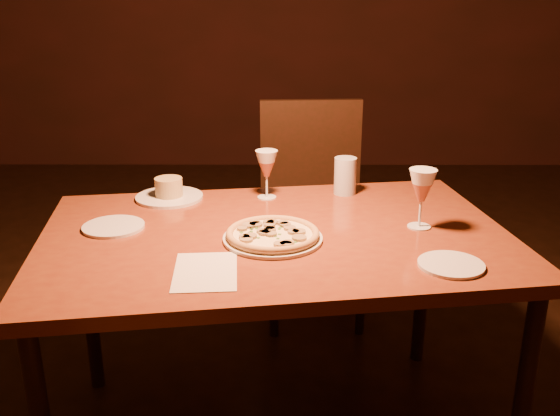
{
  "coord_description": "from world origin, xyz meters",
  "views": [
    {
      "loc": [
        0.28,
        -1.78,
        1.47
      ],
      "look_at": [
        0.28,
        0.04,
        0.82
      ],
      "focal_mm": 40.0,
      "sensor_mm": 36.0,
      "label": 1
    }
  ],
  "objects": [
    {
      "name": "wine_glass_right",
      "position": [
        0.71,
        0.04,
        0.85
      ],
      "size": [
        0.08,
        0.08,
        0.19
      ],
      "primitive_type": null,
      "color": "#A55C44",
      "rests_on": "dining_table"
    },
    {
      "name": "chair_far",
      "position": [
        0.42,
        0.94,
        0.55
      ],
      "size": [
        0.5,
        0.5,
        0.98
      ],
      "rotation": [
        0.0,
        0.0,
        0.05
      ],
      "color": "black",
      "rests_on": "floor"
    },
    {
      "name": "dining_table",
      "position": [
        0.26,
        -0.01,
        0.69
      ],
      "size": [
        1.54,
        1.11,
        0.76
      ],
      "rotation": [
        0.0,
        0.0,
        0.15
      ],
      "color": "brown",
      "rests_on": "floor"
    },
    {
      "name": "side_plate_near",
      "position": [
        0.74,
        -0.25,
        0.76
      ],
      "size": [
        0.18,
        0.18,
        0.01
      ],
      "primitive_type": "cylinder",
      "color": "silver",
      "rests_on": "dining_table"
    },
    {
      "name": "water_tumbler",
      "position": [
        0.51,
        0.37,
        0.83
      ],
      "size": [
        0.08,
        0.08,
        0.13
      ],
      "primitive_type": "cylinder",
      "color": "#AFB7BF",
      "rests_on": "dining_table"
    },
    {
      "name": "menu_card",
      "position": [
        0.08,
        -0.29,
        0.76
      ],
      "size": [
        0.18,
        0.25,
        0.0
      ],
      "primitive_type": "cube",
      "rotation": [
        0.0,
        0.0,
        0.07
      ],
      "color": "beige",
      "rests_on": "dining_table"
    },
    {
      "name": "pizza_plate",
      "position": [
        0.25,
        -0.07,
        0.78
      ],
      "size": [
        0.3,
        0.3,
        0.03
      ],
      "color": "silver",
      "rests_on": "dining_table"
    },
    {
      "name": "wine_glass_far",
      "position": [
        0.23,
        0.32,
        0.85
      ],
      "size": [
        0.08,
        0.08,
        0.17
      ],
      "primitive_type": null,
      "color": "#A55C44",
      "rests_on": "dining_table"
    },
    {
      "name": "ramekin_saucer",
      "position": [
        -0.12,
        0.31,
        0.78
      ],
      "size": [
        0.24,
        0.24,
        0.08
      ],
      "color": "silver",
      "rests_on": "dining_table"
    },
    {
      "name": "side_plate_left",
      "position": [
        -0.24,
        0.03,
        0.77
      ],
      "size": [
        0.19,
        0.19,
        0.01
      ],
      "primitive_type": "cylinder",
      "color": "silver",
      "rests_on": "dining_table"
    }
  ]
}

